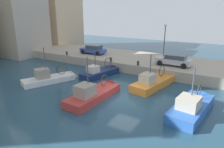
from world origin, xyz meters
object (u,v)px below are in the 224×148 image
Objects in this scene: fishing_boat_white at (52,80)px; fishing_boat_red at (96,96)px; fishing_boat_orange at (155,85)px; fishing_boat_navy at (102,74)px; quay_streetlamp at (165,35)px; parked_car_blue at (93,49)px; mooring_bollard_south at (138,63)px; fishing_boat_blue at (192,110)px; mooring_bollard_north at (67,53)px; mooring_bollard_mid at (111,59)px; parked_car_silver at (174,60)px.

fishing_boat_red is at bearing -98.84° from fishing_boat_white.
fishing_boat_orange is 1.07× the size of fishing_boat_white.
fishing_boat_navy is 1.30× the size of quay_streetlamp.
mooring_bollard_south is (-2.90, -9.05, -0.44)m from parked_car_blue.
fishing_boat_blue reaches higher than parked_car_blue.
fishing_boat_white reaches higher than fishing_boat_blue.
quay_streetlamp is at bearing -75.29° from parked_car_blue.
fishing_boat_red is 14.47m from mooring_bollard_north.
mooring_bollard_mid and mooring_bollard_north have the same top height.
mooring_bollard_south is at bearing -2.66° from fishing_boat_red.
fishing_boat_white is at bearing 135.93° from mooring_bollard_south.
fishing_boat_navy is 1.47× the size of parked_car_silver.
parked_car_silver is (8.97, 3.94, 1.77)m from fishing_boat_blue.
quay_streetlamp is (12.41, 6.36, 4.31)m from fishing_boat_blue.
parked_car_blue is (9.66, 16.82, 1.77)m from fishing_boat_blue.
mooring_bollard_south is 12.00m from mooring_bollard_north.
mooring_bollard_mid is (8.55, 3.60, 1.33)m from fishing_boat_red.
mooring_bollard_north is (0.00, 12.00, 0.00)m from mooring_bollard_south.
parked_car_silver is at bearing -6.58° from fishing_boat_orange.
quay_streetlamp reaches higher than fishing_boat_red.
quay_streetlamp reaches higher than fishing_boat_blue.
mooring_bollard_south is at bearing -44.07° from fishing_boat_white.
fishing_boat_red is 9.37m from mooring_bollard_mid.
fishing_boat_navy reaches higher than mooring_bollard_north.
fishing_boat_blue is 12.39× the size of mooring_bollard_mid.
fishing_boat_orange is 9.67m from quay_streetlamp.
fishing_boat_red reaches higher than mooring_bollard_south.
parked_car_silver is (9.69, -11.07, 1.76)m from fishing_boat_white.
mooring_bollard_mid is (6.76, 11.77, 1.33)m from fishing_boat_blue.
fishing_boat_blue reaches higher than mooring_bollard_mid.
fishing_boat_red is 11.69m from parked_car_silver.
parked_car_blue is 0.96× the size of parked_car_silver.
parked_car_silver is (10.76, -4.23, 1.77)m from fishing_boat_red.
fishing_boat_red reaches higher than fishing_boat_orange.
parked_car_silver is (5.01, -0.58, 1.79)m from fishing_boat_orange.
fishing_boat_red is 12.53× the size of mooring_bollard_north.
parked_car_silver is (4.84, -7.53, 1.81)m from fishing_boat_navy.
mooring_bollard_north is at bearing 53.62° from fishing_boat_red.
fishing_boat_blue is at bearing -77.64° from fishing_boat_red.
fishing_boat_blue is 1.41× the size of quay_streetlamp.
fishing_boat_blue is 14.60m from quay_streetlamp.
fishing_boat_white reaches higher than mooring_bollard_south.
fishing_boat_blue is 10.39m from mooring_bollard_south.
mooring_bollard_mid is at bearing 6.54° from fishing_boat_navy.
parked_car_blue is at bearing 37.08° from fishing_boat_red.
parked_car_silver is at bearing -48.80° from fishing_boat_white.
fishing_boat_white is at bearing 156.57° from mooring_bollard_mid.
fishing_boat_red is at bearing 172.73° from quay_streetlamp.
fishing_boat_white is at bearing 143.86° from fishing_boat_navy.
fishing_boat_white is (-0.73, 15.02, 0.01)m from fishing_boat_blue.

